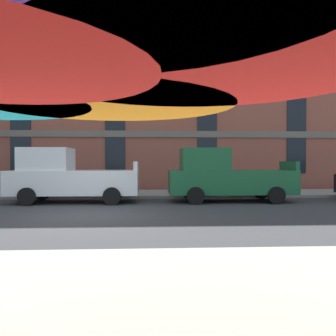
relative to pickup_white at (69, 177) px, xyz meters
The scene contains 5 objects.
ground_plane 4.07m from the pickup_white, 69.92° to the right, with size 120.00×120.00×0.00m, color #38383A.
sidewalk_far 3.52m from the pickup_white, 66.43° to the left, with size 56.00×3.60×0.12m, color gray.
apartment_building 14.24m from the pickup_white, 83.17° to the left, with size 46.27×12.08×19.20m.
pickup_white is the anchor object (origin of this frame).
pickup_green 6.36m from the pickup_white, ahead, with size 5.10×2.12×2.20m.
Camera 1 is at (1.88, -10.63, 1.64)m, focal length 37.53 mm.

